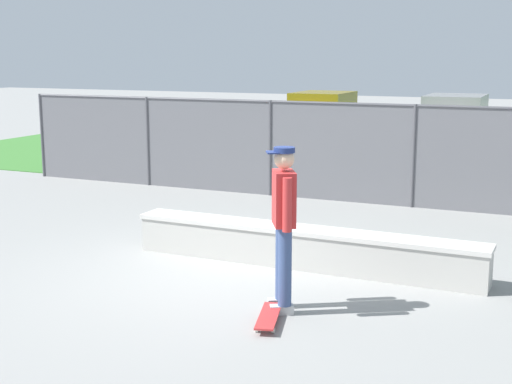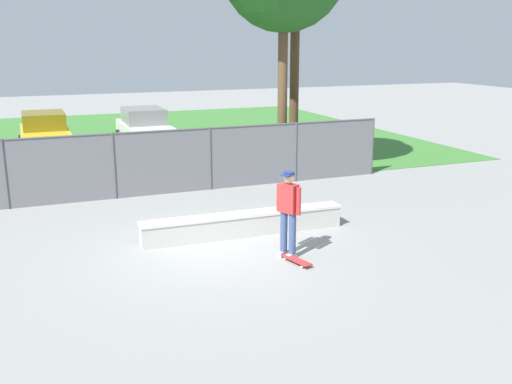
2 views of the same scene
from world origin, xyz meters
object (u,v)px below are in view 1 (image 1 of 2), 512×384
skateboarder (284,221)px  car_white (454,124)px  car_yellow (322,119)px  concrete_ledge (303,247)px  skateboard (269,316)px

skateboarder → car_white: size_ratio=0.44×
car_yellow → concrete_ledge: bearing=-72.7°
car_yellow → car_white: same height
skateboard → car_white: 14.48m
concrete_ledge → skateboard: 2.12m
concrete_ledge → car_yellow: bearing=107.3°
skateboard → car_white: size_ratio=0.20×
concrete_ledge → car_yellow: (-3.86, 12.37, 0.57)m
concrete_ledge → skateboard: concrete_ledge is taller
concrete_ledge → car_white: (0.14, 12.38, 0.57)m
skateboard → car_white: car_white is taller
concrete_ledge → skateboarder: 1.86m
car_yellow → skateboarder: bearing=-73.2°
car_yellow → skateboard: bearing=-73.7°
skateboard → concrete_ledge: bearing=99.9°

